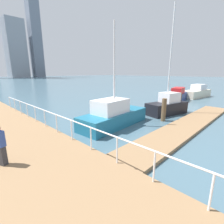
% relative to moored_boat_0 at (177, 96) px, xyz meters
% --- Properties ---
extents(ground_plane, '(300.00, 300.00, 0.00)m').
position_rel_moored_boat_0_xyz_m(ground_plane, '(-14.04, 6.36, -0.70)').
color(ground_plane, '#476675').
extents(floating_dock, '(15.99, 2.00, 0.18)m').
position_rel_moored_boat_0_xyz_m(floating_dock, '(-9.55, -4.94, -0.61)').
color(floating_dock, '#93704C').
rests_on(floating_dock, ground_plane).
extents(boardwalk_railing, '(0.06, 28.39, 1.08)m').
position_rel_moored_boat_0_xyz_m(boardwalk_railing, '(-17.19, -5.04, 0.53)').
color(boardwalk_railing, white).
rests_on(boardwalk_railing, boardwalk).
extents(dock_piling_0, '(0.35, 0.35, 1.81)m').
position_rel_moored_boat_0_xyz_m(dock_piling_0, '(-9.59, -3.02, 0.20)').
color(dock_piling_0, brown).
rests_on(dock_piling_0, ground_plane).
extents(dock_piling_4, '(0.24, 0.24, 1.81)m').
position_rel_moored_boat_0_xyz_m(dock_piling_4, '(-5.57, -2.63, 0.20)').
color(dock_piling_4, brown).
rests_on(dock_piling_4, ground_plane).
extents(moored_boat_0, '(6.31, 2.57, 1.80)m').
position_rel_moored_boat_0_xyz_m(moored_boat_0, '(0.00, 0.00, 0.00)').
color(moored_boat_0, navy).
rests_on(moored_boat_0, ground_plane).
extents(moored_boat_1, '(5.79, 2.41, 7.02)m').
position_rel_moored_boat_0_xyz_m(moored_boat_1, '(-13.19, -0.97, 0.06)').
color(moored_boat_1, '#1E6B8C').
rests_on(moored_boat_1, ground_plane).
extents(moored_boat_2, '(6.16, 2.66, 1.97)m').
position_rel_moored_boat_0_xyz_m(moored_boat_2, '(5.82, -0.59, 0.03)').
color(moored_boat_2, beige).
rests_on(moored_boat_2, ground_plane).
extents(moored_boat_4, '(4.28, 2.54, 9.30)m').
position_rel_moored_boat_0_xyz_m(moored_boat_4, '(-7.24, -2.16, 0.10)').
color(moored_boat_4, black).
rests_on(moored_boat_4, ground_plane).
extents(pedestrian_0, '(0.34, 0.42, 1.55)m').
position_rel_moored_boat_0_xyz_m(pedestrian_0, '(-20.28, -2.06, 0.49)').
color(pedestrian_0, '#333338').
rests_on(pedestrian_0, boardwalk).
extents(skyline_tower_3, '(12.35, 11.67, 39.42)m').
position_rel_moored_boat_0_xyz_m(skyline_tower_3, '(18.28, 125.92, 19.01)').
color(skyline_tower_3, '#8C939E').
rests_on(skyline_tower_3, ground_plane).
extents(skyline_tower_4, '(7.37, 8.28, 61.56)m').
position_rel_moored_boat_0_xyz_m(skyline_tower_4, '(32.09, 124.25, 30.08)').
color(skyline_tower_4, slate).
rests_on(skyline_tower_4, ground_plane).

